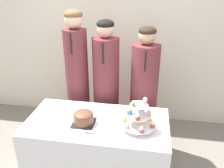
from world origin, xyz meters
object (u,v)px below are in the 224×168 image
at_px(cake_knife, 96,134).
at_px(student_1, 106,91).
at_px(round_cake, 83,117).
at_px(cupcake_stand, 138,117).
at_px(student_0, 78,84).
at_px(student_2, 143,97).

distance_m(cake_knife, student_1, 0.78).
xyz_separation_m(round_cake, cupcake_stand, (0.50, 0.00, 0.06)).
bearing_deg(student_0, cupcake_stand, -40.49).
bearing_deg(student_0, cake_knife, -63.28).
relative_size(student_0, student_1, 1.06).
bearing_deg(cake_knife, student_2, 59.08).
relative_size(round_cake, student_0, 0.12).
bearing_deg(cake_knife, student_1, 89.00).
xyz_separation_m(cake_knife, student_2, (0.38, 0.78, -0.01)).
xyz_separation_m(round_cake, student_1, (0.09, 0.64, -0.04)).
bearing_deg(round_cake, cake_knife, -43.86).
height_order(cake_knife, student_1, student_1).
bearing_deg(student_2, student_0, -180.00).
bearing_deg(student_0, round_cake, -68.89).
relative_size(cupcake_stand, student_2, 0.20).
relative_size(cupcake_stand, student_0, 0.18).
xyz_separation_m(cake_knife, student_0, (-0.39, 0.78, 0.09)).
height_order(cake_knife, cupcake_stand, cupcake_stand).
xyz_separation_m(cake_knife, student_1, (-0.05, 0.78, 0.03)).
distance_m(student_0, student_2, 0.78).
distance_m(cake_knife, cupcake_stand, 0.40).
bearing_deg(student_2, cupcake_stand, -92.22).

